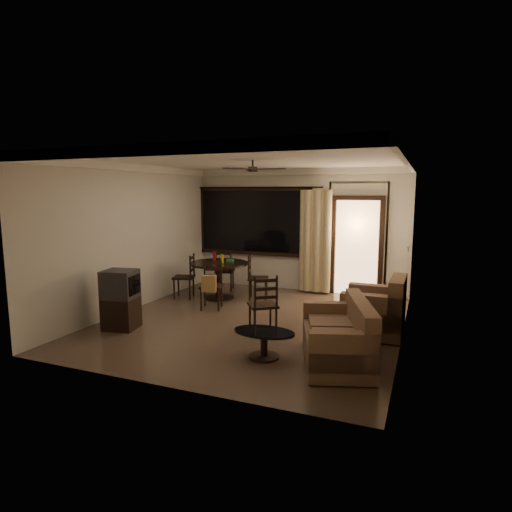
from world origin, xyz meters
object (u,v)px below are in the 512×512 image
at_px(dining_chair_east, 258,286).
at_px(dining_chair_north, 225,278).
at_px(tv_cabinet, 121,299).
at_px(coffee_table, 264,340).
at_px(dining_table, 219,270).
at_px(dining_chair_south, 211,294).
at_px(armchair, 377,311).
at_px(side_chair, 263,316).
at_px(sofa, 341,339).
at_px(dining_chair_west, 185,285).

bearing_deg(dining_chair_east, dining_chair_north, 46.76).
relative_size(tv_cabinet, coffee_table, 1.14).
height_order(dining_table, dining_chair_north, dining_table).
xyz_separation_m(dining_chair_south, coffee_table, (1.85, -1.96, -0.05)).
xyz_separation_m(dining_table, armchair, (3.44, -1.19, -0.23)).
xyz_separation_m(armchair, side_chair, (-1.72, -0.63, -0.09)).
relative_size(dining_chair_east, dining_chair_north, 1.00).
height_order(tv_cabinet, side_chair, tv_cabinet).
xyz_separation_m(coffee_table, side_chair, (-0.39, 0.96, 0.04)).
bearing_deg(tv_cabinet, coffee_table, -16.77).
height_order(dining_table, sofa, dining_table).
bearing_deg(tv_cabinet, dining_table, 66.65).
relative_size(dining_chair_north, tv_cabinet, 0.96).
xyz_separation_m(dining_chair_south, armchair, (3.19, -0.37, 0.08)).
bearing_deg(armchair, dining_chair_west, 167.60).
distance_m(dining_table, side_chair, 2.52).
relative_size(dining_chair_east, side_chair, 0.97).
bearing_deg(dining_chair_east, dining_chair_south, 135.70).
bearing_deg(side_chair, dining_chair_north, -88.19).
distance_m(dining_chair_north, tv_cabinet, 3.25).
bearing_deg(dining_chair_east, dining_table, 89.93).
bearing_deg(tv_cabinet, dining_chair_east, 52.89).
relative_size(armchair, coffee_table, 1.07).
relative_size(dining_chair_north, coffee_table, 1.09).
height_order(dining_chair_north, sofa, dining_chair_north).
bearing_deg(dining_chair_west, armchair, 60.28).
height_order(dining_chair_east, side_chair, side_chair).
distance_m(sofa, armchair, 1.40).
distance_m(dining_table, tv_cabinet, 2.54).
height_order(dining_chair_west, dining_chair_south, same).
distance_m(dining_chair_west, armchair, 4.25).
bearing_deg(dining_chair_east, sofa, -157.22).
bearing_deg(coffee_table, dining_chair_north, 123.45).
height_order(tv_cabinet, coffee_table, tv_cabinet).
bearing_deg(dining_table, armchair, -19.08).
bearing_deg(dining_table, coffee_table, -52.89).
xyz_separation_m(dining_chair_east, coffee_table, (1.30, -3.02, -0.03)).
height_order(dining_chair_south, dining_chair_north, same).
relative_size(tv_cabinet, armchair, 1.06).
xyz_separation_m(dining_chair_north, tv_cabinet, (-0.35, -3.23, 0.22)).
bearing_deg(dining_chair_south, coffee_table, -63.44).
distance_m(dining_chair_west, side_chair, 2.89).
height_order(dining_chair_north, tv_cabinet, tv_cabinet).
height_order(sofa, side_chair, side_chair).
relative_size(dining_table, dining_chair_east, 1.32).
height_order(dining_table, dining_chair_east, dining_table).
xyz_separation_m(dining_chair_east, dining_chair_south, (-0.55, -1.06, 0.02)).
bearing_deg(side_chair, dining_chair_east, -101.35).
bearing_deg(dining_chair_west, dining_chair_south, 42.07).
bearing_deg(coffee_table, dining_table, 127.11).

